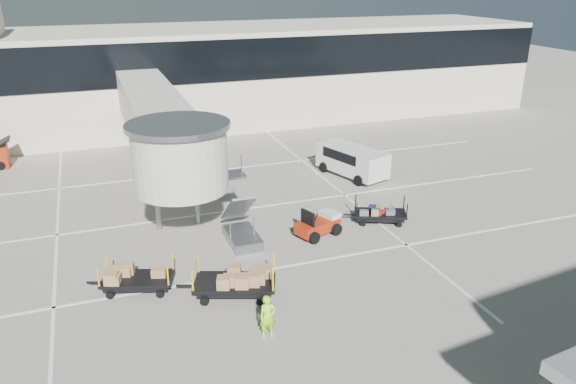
% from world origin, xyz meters
% --- Properties ---
extents(ground, '(140.00, 140.00, 0.00)m').
position_xyz_m(ground, '(0.00, 0.00, 0.00)').
color(ground, gray).
rests_on(ground, ground).
extents(lane_markings, '(40.00, 30.00, 0.02)m').
position_xyz_m(lane_markings, '(-0.67, 9.33, 0.01)').
color(lane_markings, white).
rests_on(lane_markings, ground).
extents(terminal, '(64.00, 12.11, 15.20)m').
position_xyz_m(terminal, '(-0.35, 29.94, 4.11)').
color(terminal, beige).
rests_on(terminal, ground).
extents(jet_bridge, '(5.70, 20.40, 6.03)m').
position_xyz_m(jet_bridge, '(-3.97, 12.26, 4.28)').
color(jet_bridge, beige).
rests_on(jet_bridge, ground).
extents(baggage_tug, '(2.52, 2.07, 1.50)m').
position_xyz_m(baggage_tug, '(2.43, 4.54, 0.55)').
color(baggage_tug, maroon).
rests_on(baggage_tug, ground).
extents(suitcase_cart, '(3.32, 2.30, 1.30)m').
position_xyz_m(suitcase_cart, '(6.13, 4.85, 0.48)').
color(suitcase_cart, black).
rests_on(suitcase_cart, ground).
extents(box_cart_near, '(4.11, 2.67, 1.59)m').
position_xyz_m(box_cart_near, '(-2.87, 0.46, 0.62)').
color(box_cart_near, black).
rests_on(box_cart_near, ground).
extents(box_cart_far, '(3.62, 2.25, 1.40)m').
position_xyz_m(box_cart_far, '(-6.72, 2.30, 0.55)').
color(box_cart_far, black).
rests_on(box_cart_far, ground).
extents(ground_worker, '(0.62, 0.42, 1.67)m').
position_xyz_m(ground_worker, '(-2.59, -2.67, 0.83)').
color(ground_worker, '#93FF1A').
rests_on(ground_worker, ground).
extents(minivan, '(3.41, 5.26, 1.86)m').
position_xyz_m(minivan, '(7.87, 12.09, 1.11)').
color(minivan, silver).
rests_on(minivan, ground).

